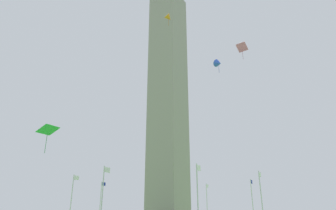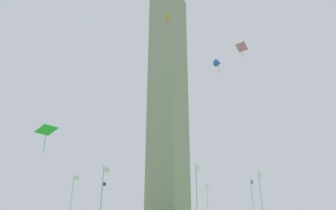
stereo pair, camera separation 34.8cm
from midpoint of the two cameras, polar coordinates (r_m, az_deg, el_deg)
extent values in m
cube|color=gray|center=(53.39, 0.19, 1.52)|extent=(5.57, 5.57, 44.58)
cylinder|color=silver|center=(63.01, 7.99, -18.72)|extent=(0.14, 0.14, 7.87)
cube|color=white|center=(63.68, 8.05, -15.59)|extent=(1.00, 0.03, 0.64)
cylinder|color=silver|center=(64.53, -2.96, -18.91)|extent=(0.14, 0.14, 7.87)
cube|color=#1E2D99|center=(65.14, -2.61, -15.86)|extent=(1.00, 0.03, 0.64)
cylinder|color=silver|center=(59.14, -13.02, -18.34)|extent=(0.14, 0.14, 7.87)
cube|color=#1E2D99|center=(59.71, -12.37, -15.05)|extent=(1.00, 0.03, 0.64)
cylinder|color=silver|center=(48.58, -18.42, -17.58)|extent=(0.14, 0.14, 7.87)
cube|color=white|center=(49.16, -17.47, -13.60)|extent=(1.00, 0.03, 0.64)
cylinder|color=silver|center=(37.68, -12.79, -17.62)|extent=(0.14, 0.14, 7.87)
cube|color=white|center=(38.35, -11.80, -12.49)|extent=(1.00, 0.03, 0.64)
cylinder|color=silver|center=(35.02, 6.02, -17.83)|extent=(0.14, 0.14, 7.87)
cube|color=white|center=(35.81, 6.22, -12.27)|extent=(1.00, 0.03, 0.64)
cylinder|color=silver|center=(43.51, 18.24, -17.41)|extent=(0.14, 0.14, 7.87)
cube|color=white|center=(44.29, 17.93, -12.93)|extent=(1.00, 0.03, 0.64)
cylinder|color=silver|center=(55.05, 16.63, -17.95)|extent=(0.14, 0.14, 7.87)
cube|color=#1E2D99|center=(55.77, 16.43, -14.38)|extent=(1.00, 0.03, 0.64)
cone|color=blue|center=(50.52, 10.14, 8.17)|extent=(1.84, 2.01, 1.69)
cylinder|color=#233C9D|center=(50.04, 10.22, 7.12)|extent=(0.04, 0.04, 1.57)
cube|color=green|center=(28.97, -22.61, -4.58)|extent=(1.57, 1.47, 0.58)
cylinder|color=#208035|center=(28.69, -22.94, -6.96)|extent=(0.04, 0.04, 1.86)
cube|color=pink|center=(47.88, 14.58, 11.08)|extent=(1.46, 1.69, 0.91)
cylinder|color=#A44A79|center=(47.27, 14.71, 9.80)|extent=(0.04, 0.04, 1.85)
cone|color=orange|center=(43.93, 0.21, 16.91)|extent=(1.52, 1.36, 1.28)
cylinder|color=#A75C15|center=(43.47, 0.21, 16.10)|extent=(0.04, 0.04, 1.15)
camera|label=1|loc=(0.17, -89.81, -0.07)|focal=30.78mm
camera|label=2|loc=(0.17, 90.19, 0.07)|focal=30.78mm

